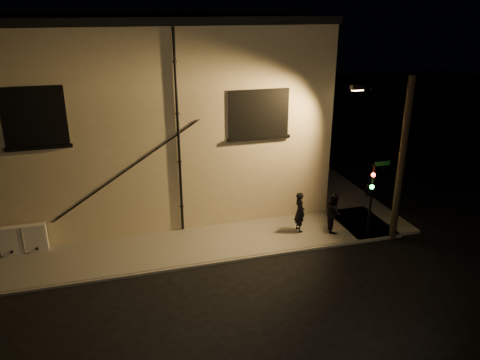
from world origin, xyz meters
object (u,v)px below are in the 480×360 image
object	(u,v)px
utility_cabinet	(24,239)
traffic_signal	(369,188)
pedestrian_a	(300,212)
pedestrian_b	(334,212)
streetlamp_pole	(399,155)

from	to	relation	value
utility_cabinet	traffic_signal	bearing A→B (deg)	-10.24
utility_cabinet	traffic_signal	xyz separation A→B (m)	(13.50, -2.44, 1.58)
pedestrian_a	pedestrian_b	size ratio (longest dim) A/B	1.03
pedestrian_a	pedestrian_b	bearing A→B (deg)	-108.14
pedestrian_a	traffic_signal	xyz separation A→B (m)	(2.46, -1.21, 1.27)
pedestrian_a	streetlamp_pole	distance (m)	4.61
pedestrian_a	streetlamp_pole	xyz separation A→B (m)	(3.49, -1.44, 2.64)
utility_cabinet	pedestrian_a	bearing A→B (deg)	-6.36
utility_cabinet	streetlamp_pole	distance (m)	15.06
utility_cabinet	streetlamp_pole	size ratio (longest dim) A/B	0.25
traffic_signal	streetlamp_pole	xyz separation A→B (m)	(1.03, -0.24, 1.37)
utility_cabinet	pedestrian_a	xyz separation A→B (m)	(11.03, -1.23, 0.31)
utility_cabinet	pedestrian_b	size ratio (longest dim) A/B	1.02
pedestrian_a	streetlamp_pole	world-z (taller)	streetlamp_pole
pedestrian_b	utility_cabinet	bearing A→B (deg)	97.19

